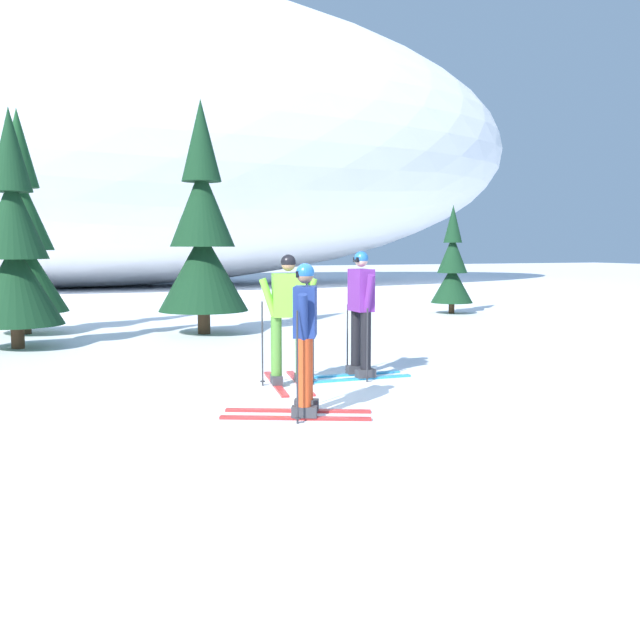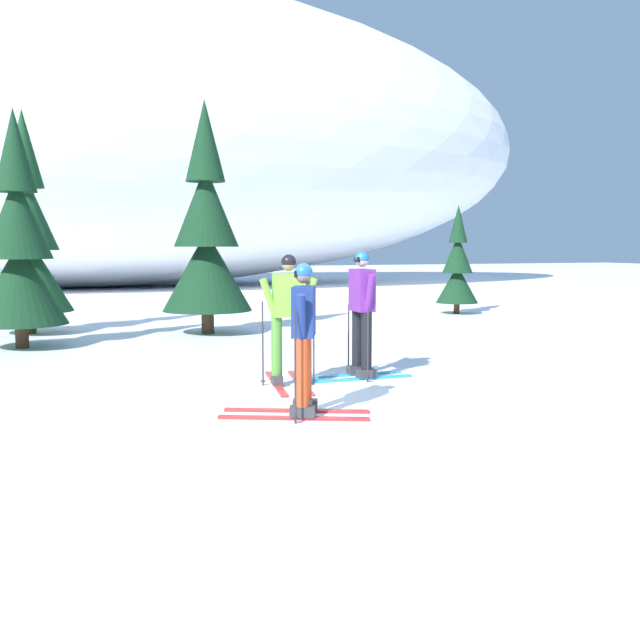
# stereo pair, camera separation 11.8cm
# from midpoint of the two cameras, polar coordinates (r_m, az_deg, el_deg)

# --- Properties ---
(ground_plane) EXTENTS (120.00, 120.00, 0.00)m
(ground_plane) POSITION_cam_midpoint_polar(r_m,az_deg,el_deg) (8.94, 0.27, -6.50)
(ground_plane) COLOR white
(skier_lime_jacket) EXTENTS (0.81, 1.85, 1.81)m
(skier_lime_jacket) POSITION_cam_midpoint_polar(r_m,az_deg,el_deg) (9.86, -2.86, 0.24)
(skier_lime_jacket) COLOR red
(skier_lime_jacket) RESTS_ON ground
(skier_navy_jacket) EXTENTS (1.73, 1.13, 1.73)m
(skier_navy_jacket) POSITION_cam_midpoint_polar(r_m,az_deg,el_deg) (8.07, -1.65, -1.26)
(skier_navy_jacket) COLOR red
(skier_navy_jacket) RESTS_ON ground
(skier_purple_jacket) EXTENTS (1.63, 0.83, 1.85)m
(skier_purple_jacket) POSITION_cam_midpoint_polar(r_m,az_deg,el_deg) (10.46, 2.91, 0.76)
(skier_purple_jacket) COLOR #2893CC
(skier_purple_jacket) RESTS_ON ground
(pine_tree_center_left) EXTENTS (1.72, 1.72, 4.46)m
(pine_tree_center_left) POSITION_cam_midpoint_polar(r_m,az_deg,el_deg) (14.58, -23.30, 5.18)
(pine_tree_center_left) COLOR #47301E
(pine_tree_center_left) RESTS_ON ground
(pine_tree_center) EXTENTS (1.88, 1.88, 4.86)m
(pine_tree_center) POSITION_cam_midpoint_polar(r_m,az_deg,el_deg) (16.98, -22.76, 5.80)
(pine_tree_center) COLOR #47301E
(pine_tree_center) RESTS_ON ground
(pine_tree_center_right) EXTENTS (1.95, 1.95, 5.06)m
(pine_tree_center_right) POSITION_cam_midpoint_polar(r_m,az_deg,el_deg) (15.93, -9.50, 6.49)
(pine_tree_center_right) COLOR #47301E
(pine_tree_center_right) RESTS_ON ground
(pine_tree_far_right) EXTENTS (1.19, 1.19, 3.09)m
(pine_tree_far_right) POSITION_cam_midpoint_polar(r_m,az_deg,el_deg) (20.88, 10.28, 4.05)
(pine_tree_far_right) COLOR #47301E
(pine_tree_far_right) RESTS_ON ground
(snow_ridge_background) EXTENTS (45.92, 17.70, 14.34)m
(snow_ridge_background) POSITION_cam_midpoint_polar(r_m,az_deg,el_deg) (36.04, -19.18, 13.91)
(snow_ridge_background) COLOR white
(snow_ridge_background) RESTS_ON ground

